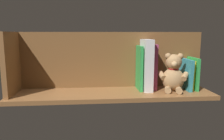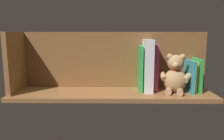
{
  "view_description": "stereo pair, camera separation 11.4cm",
  "coord_description": "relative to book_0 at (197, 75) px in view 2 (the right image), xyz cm",
  "views": [
    {
      "loc": [
        10.01,
        112.6,
        30.58
      ],
      "look_at": [
        0.0,
        0.0,
        11.76
      ],
      "focal_mm": 34.93,
      "sensor_mm": 36.0,
      "label": 1
    },
    {
      "loc": [
        -1.43,
        113.03,
        30.58
      ],
      "look_at": [
        0.0,
        0.0,
        11.76
      ],
      "focal_mm": 34.93,
      "sensor_mm": 36.0,
      "label": 2
    }
  ],
  "objects": [
    {
      "name": "ground_plane",
      "position": [
        45.62,
        2.74,
        -9.92
      ],
      "size": [
        106.08,
        26.59,
        2.2
      ],
      "primitive_type": "cube",
      "color": "brown"
    },
    {
      "name": "shelf_back_panel",
      "position": [
        45.62,
        -8.3,
        6.98
      ],
      "size": [
        106.08,
        1.5,
        31.6
      ],
      "primitive_type": "cube",
      "color": "brown",
      "rests_on": "ground_plane"
    },
    {
      "name": "shelf_side_divider",
      "position": [
        96.66,
        2.74,
        6.98
      ],
      "size": [
        2.4,
        20.59,
        31.6
      ],
      "primitive_type": "cube",
      "color": "brown",
      "rests_on": "ground_plane"
    },
    {
      "name": "book_0",
      "position": [
        0.0,
        0.0,
        0.0
      ],
      "size": [
        1.33,
        14.3,
        17.63
      ],
      "primitive_type": "cube",
      "color": "green",
      "rests_on": "ground_plane"
    },
    {
      "name": "book_1",
      "position": [
        1.94,
        -0.68,
        -0.66
      ],
      "size": [
        1.57,
        12.94,
        16.33
      ],
      "primitive_type": "cube",
      "rotation": [
        0.0,
        -0.02,
        0.0
      ],
      "color": "yellow",
      "rests_on": "ground_plane"
    },
    {
      "name": "book_2",
      "position": [
        4.12,
        0.52,
        -0.4
      ],
      "size": [
        2.26,
        15.33,
        16.89
      ],
      "primitive_type": "cube",
      "rotation": [
        0.0,
        -0.03,
        0.0
      ],
      "color": "teal",
      "rests_on": "ground_plane"
    },
    {
      "name": "teddy_bear",
      "position": [
        12.56,
        3.59,
        0.19
      ],
      "size": [
        15.93,
        15.27,
        20.46
      ],
      "rotation": [
        0.0,
        0.0,
        -0.29
      ],
      "color": "tan",
      "rests_on": "ground_plane"
    },
    {
      "name": "book_3",
      "position": [
        22.41,
        -1.78,
        3.69
      ],
      "size": [
        2.48,
        10.75,
        25.01
      ],
      "primitive_type": "cube",
      "color": "#B23F72",
      "rests_on": "ground_plane"
    },
    {
      "name": "dictionary_thick_white",
      "position": [
        26.6,
        0.15,
        5.01
      ],
      "size": [
        4.54,
        14.4,
        27.65
      ],
      "primitive_type": "cube",
      "color": "white",
      "rests_on": "ground_plane"
    },
    {
      "name": "book_4",
      "position": [
        30.3,
        -0.79,
        3.27
      ],
      "size": [
        1.51,
        12.72,
        24.16
      ],
      "primitive_type": "cube",
      "color": "green",
      "rests_on": "ground_plane"
    }
  ]
}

